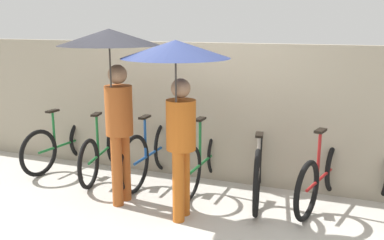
% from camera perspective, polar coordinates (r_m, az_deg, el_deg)
% --- Properties ---
extents(ground_plane, '(30.00, 30.00, 0.00)m').
position_cam_1_polar(ground_plane, '(4.58, -4.52, -14.91)').
color(ground_plane, '#B7B2A8').
extents(back_wall, '(12.51, 0.12, 1.87)m').
position_cam_1_polar(back_wall, '(5.81, 2.72, 0.99)').
color(back_wall, gray).
rests_on(back_wall, ground).
extents(parked_bicycle_0, '(0.44, 1.62, 0.98)m').
position_cam_1_polar(parked_bicycle_0, '(6.73, -16.77, -3.02)').
color(parked_bicycle_0, black).
rests_on(parked_bicycle_0, ground).
extents(parked_bicycle_1, '(0.55, 1.71, 1.08)m').
position_cam_1_polar(parked_bicycle_1, '(6.24, -11.75, -3.96)').
color(parked_bicycle_1, black).
rests_on(parked_bicycle_1, ground).
extents(parked_bicycle_2, '(0.44, 1.72, 1.09)m').
position_cam_1_polar(parked_bicycle_2, '(5.89, -5.42, -4.32)').
color(parked_bicycle_2, black).
rests_on(parked_bicycle_2, ground).
extents(parked_bicycle_3, '(0.44, 1.66, 1.05)m').
position_cam_1_polar(parked_bicycle_3, '(5.67, 1.69, -5.28)').
color(parked_bicycle_3, black).
rests_on(parked_bicycle_3, ground).
extents(parked_bicycle_4, '(0.49, 1.78, 1.05)m').
position_cam_1_polar(parked_bicycle_4, '(5.36, 8.88, -6.16)').
color(parked_bicycle_4, black).
rests_on(parked_bicycle_4, ground).
extents(parked_bicycle_5, '(0.57, 1.67, 1.11)m').
position_cam_1_polar(parked_bicycle_5, '(5.34, 16.98, -7.09)').
color(parked_bicycle_5, black).
rests_on(parked_bicycle_5, ground).
extents(pedestrian_leading, '(1.12, 1.12, 2.07)m').
position_cam_1_polar(pedestrian_leading, '(4.86, -10.59, 7.25)').
color(pedestrian_leading, '#9E4C1E').
rests_on(pedestrian_leading, ground).
extents(pedestrian_center, '(1.10, 1.10, 1.97)m').
position_cam_1_polar(pedestrian_center, '(4.37, -1.98, 5.75)').
color(pedestrian_center, '#B25619').
rests_on(pedestrian_center, ground).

